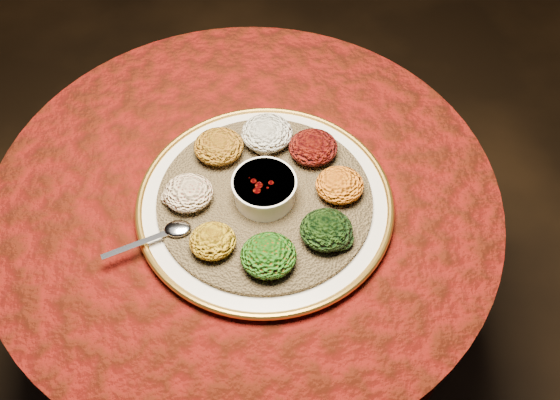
{
  "coord_description": "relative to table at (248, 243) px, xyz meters",
  "views": [
    {
      "loc": [
        0.01,
        -0.7,
        1.67
      ],
      "look_at": [
        0.06,
        -0.04,
        0.76
      ],
      "focal_mm": 40.0,
      "sensor_mm": 36.0,
      "label": 1
    }
  ],
  "objects": [
    {
      "name": "portion_shiro",
      "position": [
        -0.04,
        0.07,
        0.23
      ],
      "size": [
        0.09,
        0.09,
        0.05
      ],
      "primitive_type": "ellipsoid",
      "color": "#8D4E11",
      "rests_on": "injera"
    },
    {
      "name": "portion_gomen",
      "position": [
        0.14,
        -0.13,
        0.23
      ],
      "size": [
        0.09,
        0.09,
        0.04
      ],
      "primitive_type": "ellipsoid",
      "color": "black",
      "rests_on": "injera"
    },
    {
      "name": "portion_kitfo",
      "position": [
        0.13,
        0.05,
        0.23
      ],
      "size": [
        0.09,
        0.09,
        0.04
      ],
      "primitive_type": "ellipsoid",
      "color": "black",
      "rests_on": "injera"
    },
    {
      "name": "portion_kik",
      "position": [
        -0.06,
        -0.13,
        0.23
      ],
      "size": [
        0.08,
        0.08,
        0.04
      ],
      "primitive_type": "ellipsoid",
      "color": "#B4870F",
      "rests_on": "injera"
    },
    {
      "name": "platter",
      "position": [
        0.04,
        -0.04,
        0.19
      ],
      "size": [
        0.58,
        0.58,
        0.02
      ],
      "rotation": [
        0.0,
        0.0,
        -0.36
      ],
      "color": "beige",
      "rests_on": "table"
    },
    {
      "name": "stew_bowl",
      "position": [
        0.04,
        -0.04,
        0.24
      ],
      "size": [
        0.12,
        0.12,
        0.05
      ],
      "color": "white",
      "rests_on": "injera"
    },
    {
      "name": "table",
      "position": [
        0.0,
        0.0,
        0.0
      ],
      "size": [
        0.96,
        0.96,
        0.73
      ],
      "color": "black",
      "rests_on": "ground"
    },
    {
      "name": "portion_mixveg",
      "position": [
        0.03,
        -0.17,
        0.23
      ],
      "size": [
        0.09,
        0.09,
        0.05
      ],
      "primitive_type": "ellipsoid",
      "color": "#8C2F09",
      "rests_on": "injera"
    },
    {
      "name": "portion_ayib",
      "position": [
        0.05,
        0.1,
        0.23
      ],
      "size": [
        0.1,
        0.09,
        0.05
      ],
      "primitive_type": "ellipsoid",
      "color": "silver",
      "rests_on": "injera"
    },
    {
      "name": "spoon",
      "position": [
        -0.13,
        -0.1,
        0.21
      ],
      "size": [
        0.15,
        0.07,
        0.01
      ],
      "rotation": [
        0.0,
        0.0,
        -2.78
      ],
      "color": "silver",
      "rests_on": "injera"
    },
    {
      "name": "portion_timatim",
      "position": [
        -0.1,
        -0.03,
        0.23
      ],
      "size": [
        0.09,
        0.08,
        0.04
      ],
      "primitive_type": "ellipsoid",
      "color": "maroon",
      "rests_on": "injera"
    },
    {
      "name": "portion_tikil",
      "position": [
        0.17,
        -0.04,
        0.23
      ],
      "size": [
        0.09,
        0.08,
        0.04
      ],
      "primitive_type": "ellipsoid",
      "color": "#BB730F",
      "rests_on": "injera"
    },
    {
      "name": "injera",
      "position": [
        0.04,
        -0.04,
        0.2
      ],
      "size": [
        0.47,
        0.47,
        0.01
      ],
      "primitive_type": "cylinder",
      "rotation": [
        0.0,
        0.0,
        -0.25
      ],
      "color": "olive",
      "rests_on": "platter"
    }
  ]
}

